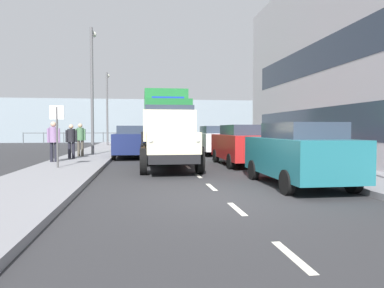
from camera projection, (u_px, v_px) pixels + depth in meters
ground_plane at (177, 158)px, 18.79m from camera, size 80.00×80.00×0.00m
sidewalk_left at (259, 155)px, 19.43m from camera, size 2.66×38.89×0.15m
sidewalk_right at (88, 157)px, 18.13m from camera, size 2.66×38.89×0.15m
road_centreline_markings at (178, 159)px, 18.08m from camera, size 0.12×35.26×0.01m
sea_horizon at (159, 121)px, 40.88m from camera, size 80.00×0.80×5.00m
seawall_railing at (160, 135)px, 37.39m from camera, size 28.08×0.08×1.20m
truck_vintage_cream at (169, 139)px, 13.11m from camera, size 2.17×5.64×2.43m
lorry_cargo_green at (165, 121)px, 21.63m from camera, size 2.58×8.20×3.87m
car_teal_kerbside_near at (298, 153)px, 9.42m from camera, size 1.86×4.03×1.72m
car_red_kerbside_1 at (242, 144)px, 14.79m from camera, size 1.87×4.41×1.72m
car_white_kerbside_2 at (213, 140)px, 20.80m from camera, size 1.75×4.21×1.72m
car_navy_oppositeside_0 at (132, 141)px, 18.78m from camera, size 1.94×4.59×1.72m
car_silver_oppositeside_1 at (135, 138)px, 24.68m from camera, size 1.88×4.69×1.72m
car_maroon_oppositeside_2 at (137, 136)px, 31.24m from camera, size 1.97×4.06×1.72m
pedestrian_near_railing at (54, 138)px, 14.72m from camera, size 0.53×0.34×1.71m
pedestrian_by_lamp at (71, 139)px, 16.30m from camera, size 0.53×0.34×1.62m
pedestrian_with_bag at (80, 137)px, 17.79m from camera, size 0.53×0.34×1.68m
lamp_post_promenade at (92, 80)px, 18.99m from camera, size 0.32×1.14×6.92m
lamp_post_far at (107, 102)px, 29.80m from camera, size 0.32×1.14×6.24m
street_sign at (57, 125)px, 12.52m from camera, size 0.50×0.07×2.25m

